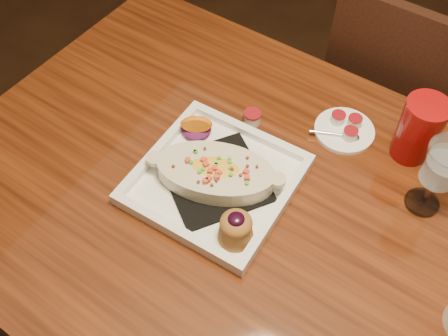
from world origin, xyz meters
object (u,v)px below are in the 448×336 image
Objects in this scene: goblet at (442,168)px; saucer at (344,129)px; chair_far at (396,115)px; red_tumbler at (418,130)px; table at (294,253)px; plate at (217,179)px.

saucer is at bearing 159.08° from goblet.
goblet is at bearing 110.93° from chair_far.
red_tumbler is (0.14, 0.02, 0.06)m from saucer.
table is at bearing 90.00° from chair_far.
goblet is at bearing -55.34° from red_tumbler.
saucer is (-0.04, 0.27, 0.11)m from table.
saucer is (0.15, 0.28, -0.02)m from plate.
chair_far is 0.59m from goblet.
saucer is (-0.04, -0.36, 0.25)m from chair_far.
plate is at bearing 73.68° from chair_far.
table is at bearing -108.20° from red_tumbler.
goblet is 0.13m from red_tumbler.
chair_far is 7.10× the size of saucer.
red_tumbler is at bearing 43.82° from plate.
plate is 2.39× the size of saucer.
chair_far reaches higher than red_tumbler.
plate is at bearing -150.92° from goblet.
chair_far is 0.44m from saucer.
table is 0.23m from plate.
plate reaches higher than table.
saucer is 0.89× the size of red_tumbler.
red_tumbler is (0.10, 0.29, 0.17)m from table.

